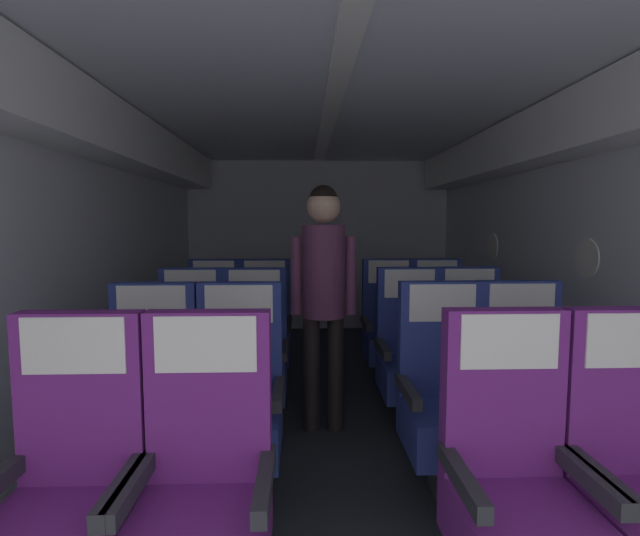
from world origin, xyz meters
name	(u,v)px	position (x,y,z in m)	size (l,w,h in m)	color
ground	(333,432)	(0.00, 3.13, -0.01)	(3.65, 6.65, 0.02)	#23282D
fuselage_shell	(332,191)	(0.00, 3.40, 1.62)	(3.53, 6.30, 2.26)	silver
seat_a_left_window	(67,501)	(-1.00, 1.62, 0.46)	(0.48, 0.49, 1.07)	#38383D
seat_a_left_aisle	(203,498)	(-0.54, 1.62, 0.46)	(0.48, 0.49, 1.07)	#38383D
seat_a_right_window	(516,491)	(0.54, 1.62, 0.46)	(0.48, 0.49, 1.07)	#38383D
seat_b_left_window	(149,406)	(-0.99, 2.45, 0.46)	(0.48, 0.49, 1.07)	#38383D
seat_b_left_aisle	(238,404)	(-0.54, 2.45, 0.46)	(0.48, 0.49, 1.07)	#38383D
seat_b_right_aisle	(526,400)	(0.98, 2.46, 0.46)	(0.48, 0.49, 1.07)	#38383D
seat_b_right_window	(445,402)	(0.54, 2.45, 0.46)	(0.48, 0.49, 1.07)	#38383D
seat_c_left_window	(189,359)	(-0.99, 3.28, 0.46)	(0.48, 0.49, 1.07)	#38383D
seat_c_left_aisle	(254,359)	(-0.54, 3.27, 0.46)	(0.48, 0.49, 1.07)	#38383D
seat_c_right_aisle	(472,356)	(0.99, 3.29, 0.46)	(0.48, 0.49, 1.07)	#38383D
seat_c_right_window	(411,358)	(0.55, 3.26, 0.46)	(0.48, 0.49, 1.07)	#38383D
seat_d_left_window	(213,332)	(-0.98, 4.11, 0.46)	(0.48, 0.49, 1.07)	#38383D
seat_d_left_aisle	(264,331)	(-0.54, 4.10, 0.46)	(0.48, 0.49, 1.07)	#38383D
seat_d_right_aisle	(439,330)	(0.98, 4.09, 0.46)	(0.48, 0.49, 1.07)	#38383D
seat_d_right_window	(390,331)	(0.55, 4.09, 0.46)	(0.48, 0.49, 1.07)	#38383D
flight_attendant	(323,281)	(-0.07, 3.16, 1.01)	(0.43, 0.28, 1.64)	black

